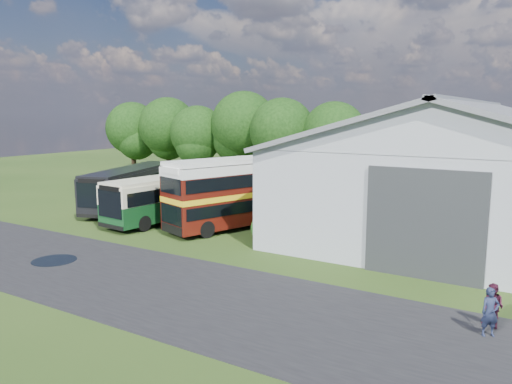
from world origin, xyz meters
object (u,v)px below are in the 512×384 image
Objects in this scene: bus_dark_single at (132,187)px; visitor_a at (490,313)px; bus_maroon_double at (241,192)px; visitor_b at (493,306)px; storage_shed at (470,164)px; bus_green_single at (177,195)px.

bus_dark_single is 6.98× the size of visitor_a.
visitor_b is at bearing -9.43° from bus_maroon_double.
bus_dark_single is 28.59m from visitor_b.
bus_maroon_double is at bearing -149.55° from storage_shed.
bus_maroon_double is (-12.72, -7.48, -1.91)m from storage_shed.
visitor_b is (21.24, -8.22, -0.87)m from bus_green_single.
visitor_a reaches higher than visitor_b.
bus_maroon_double is 6.46× the size of visitor_a.
storage_shed reaches higher than visitor_a.
bus_green_single is 7.35× the size of visitor_b.
bus_maroon_double is at bearing 10.21° from bus_green_single.
bus_dark_single reaches higher than bus_green_single.
bus_green_single is 0.98× the size of bus_dark_single.
bus_green_single is at bearing -156.19° from storage_shed.
storage_shed is at bearing 29.48° from bus_green_single.
bus_dark_single is at bearing -166.26° from bus_maroon_double.
storage_shed reaches higher than bus_dark_single.
visitor_b is (3.37, -16.10, -3.38)m from storage_shed.
storage_shed reaches higher than bus_maroon_double.
visitor_a is (3.36, -16.90, -3.33)m from storage_shed.
bus_green_single is at bearing -31.14° from bus_dark_single.
bus_dark_single reaches higher than visitor_a.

